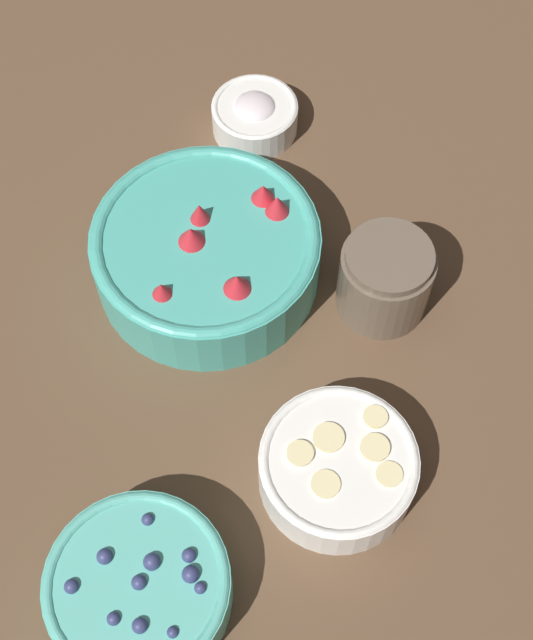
{
  "coord_description": "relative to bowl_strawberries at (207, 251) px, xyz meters",
  "views": [
    {
      "loc": [
        0.43,
        -0.1,
        0.84
      ],
      "look_at": [
        0.02,
        0.06,
        0.04
      ],
      "focal_mm": 50.0,
      "sensor_mm": 36.0,
      "label": 1
    }
  ],
  "objects": [
    {
      "name": "ground_plane",
      "position": [
        0.08,
        -0.03,
        -0.04
      ],
      "size": [
        4.0,
        4.0,
        0.0
      ],
      "primitive_type": "plane",
      "color": "brown"
    },
    {
      "name": "bowl_strawberries",
      "position": [
        0.0,
        0.0,
        0.0
      ],
      "size": [
        0.25,
        0.25,
        0.1
      ],
      "color": "#47AD9E",
      "rests_on": "ground_plane"
    },
    {
      "name": "bowl_blueberries",
      "position": [
        0.31,
        -0.17,
        -0.01
      ],
      "size": [
        0.17,
        0.17,
        0.06
      ],
      "color": "#56B7A8",
      "rests_on": "ground_plane"
    },
    {
      "name": "bowl_bananas",
      "position": [
        0.27,
        0.04,
        -0.01
      ],
      "size": [
        0.15,
        0.15,
        0.06
      ],
      "color": "white",
      "rests_on": "ground_plane"
    },
    {
      "name": "bowl_cream",
      "position": [
        -0.18,
        0.12,
        -0.02
      ],
      "size": [
        0.1,
        0.1,
        0.05
      ],
      "color": "white",
      "rests_on": "ground_plane"
    },
    {
      "name": "jar_chocolate",
      "position": [
        0.1,
        0.16,
        -0.0
      ],
      "size": [
        0.1,
        0.1,
        0.09
      ],
      "color": "brown",
      "rests_on": "ground_plane"
    }
  ]
}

